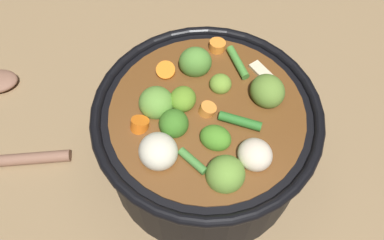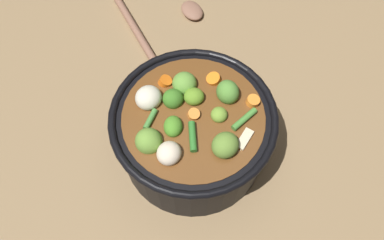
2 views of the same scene
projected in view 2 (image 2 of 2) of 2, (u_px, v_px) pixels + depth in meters
The scene contains 3 objects.
ground_plane at pixel (193, 148), 0.66m from camera, with size 1.10×1.10×0.00m, color #8C704C.
cooking_pot at pixel (193, 131), 0.60m from camera, with size 0.27×0.27×0.15m.
wooden_spoon at pixel (162, 22), 0.80m from camera, with size 0.23×0.23×0.02m.
Camera 2 is at (0.01, -0.27, 0.60)m, focal length 32.66 mm.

